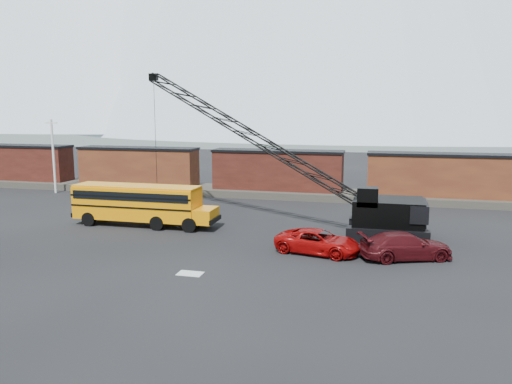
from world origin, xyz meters
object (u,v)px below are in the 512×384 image
red_pickup (318,242)px  crawler_crane (253,137)px  school_bus (141,203)px  maroon_suv (406,246)px

red_pickup → crawler_crane: crawler_crane is taller
school_bus → maroon_suv: 20.20m
red_pickup → maroon_suv: 5.34m
maroon_suv → crawler_crane: bearing=36.0°
maroon_suv → red_pickup: bearing=69.3°
school_bus → crawler_crane: 10.17m
school_bus → maroon_suv: (19.74, -4.14, -0.98)m
school_bus → maroon_suv: bearing=-11.8°
red_pickup → maroon_suv: maroon_suv is taller
crawler_crane → red_pickup: bearing=-49.9°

